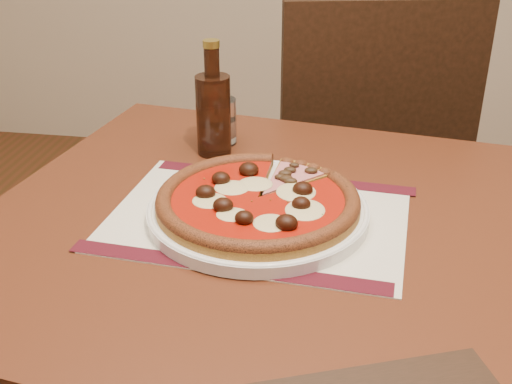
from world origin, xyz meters
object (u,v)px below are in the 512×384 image
water_glass (218,121)px  bottle (213,111)px  plate (258,211)px  pizza (258,200)px  table (254,273)px  chair_far (364,156)px

water_glass → bottle: bearing=-85.8°
plate → pizza: size_ratio=1.09×
table → water_glass: 0.33m
chair_far → plate: bearing=64.4°
table → pizza: size_ratio=3.06×
table → water_glass: water_glass is taller
table → plate: (0.01, -0.00, 0.11)m
chair_far → bottle: bearing=47.5°
pizza → water_glass: bearing=113.4°
table → chair_far: bearing=76.5°
pizza → chair_far: bearing=77.1°
plate → pizza: 0.02m
water_glass → chair_far: bearing=57.1°
pizza → bottle: (-0.12, 0.23, 0.05)m
plate → pizza: pizza is taller
pizza → table: bearing=141.9°
water_glass → table: bearing=-67.4°
table → plate: plate is taller
pizza → water_glass: 0.30m
table → water_glass: size_ratio=10.92×
plate → water_glass: 0.30m
water_glass → bottle: bottle is taller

